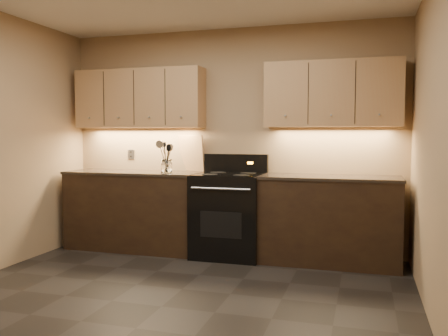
% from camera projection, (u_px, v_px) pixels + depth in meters
% --- Properties ---
extents(floor, '(4.00, 4.00, 0.00)m').
position_uv_depth(floor, '(162.00, 306.00, 3.77)').
color(floor, black).
rests_on(floor, ground).
extents(wall_back, '(4.00, 0.04, 2.60)m').
position_uv_depth(wall_back, '(230.00, 140.00, 5.59)').
color(wall_back, '#9C7F5C').
rests_on(wall_back, ground).
extents(wall_right, '(0.04, 4.00, 2.60)m').
position_uv_depth(wall_right, '(440.00, 145.00, 3.11)').
color(wall_right, '#9C7F5C').
rests_on(wall_right, ground).
extents(counter_left, '(1.62, 0.62, 0.93)m').
position_uv_depth(counter_left, '(135.00, 210.00, 5.67)').
color(counter_left, black).
rests_on(counter_left, ground).
extents(counter_right, '(1.46, 0.62, 0.93)m').
position_uv_depth(counter_right, '(329.00, 220.00, 5.02)').
color(counter_right, black).
rests_on(counter_right, ground).
extents(stove, '(0.76, 0.68, 1.14)m').
position_uv_depth(stove, '(229.00, 214.00, 5.32)').
color(stove, black).
rests_on(stove, ground).
extents(upper_cab_left, '(1.60, 0.30, 0.70)m').
position_uv_depth(upper_cab_left, '(140.00, 99.00, 5.72)').
color(upper_cab_left, '#A48352').
rests_on(upper_cab_left, wall_back).
extents(upper_cab_right, '(1.44, 0.30, 0.70)m').
position_uv_depth(upper_cab_right, '(332.00, 94.00, 5.07)').
color(upper_cab_right, '#A48352').
rests_on(upper_cab_right, wall_back).
extents(outlet_plate, '(0.08, 0.01, 0.12)m').
position_uv_depth(outlet_plate, '(131.00, 154.00, 5.97)').
color(outlet_plate, '#B2B5BA').
rests_on(outlet_plate, wall_back).
extents(utensil_crock, '(0.13, 0.13, 0.16)m').
position_uv_depth(utensil_crock, '(167.00, 167.00, 5.39)').
color(utensil_crock, white).
rests_on(utensil_crock, counter_left).
extents(cutting_board, '(0.35, 0.15, 0.43)m').
position_uv_depth(cutting_board, '(191.00, 153.00, 5.71)').
color(cutting_board, tan).
rests_on(cutting_board, counter_left).
extents(wooden_spoon, '(0.14, 0.08, 0.32)m').
position_uv_depth(wooden_spoon, '(165.00, 158.00, 5.38)').
color(wooden_spoon, tan).
rests_on(wooden_spoon, utensil_crock).
extents(black_spoon, '(0.12, 0.11, 0.32)m').
position_uv_depth(black_spoon, '(166.00, 158.00, 5.40)').
color(black_spoon, black).
rests_on(black_spoon, utensil_crock).
extents(black_turner, '(0.17, 0.18, 0.37)m').
position_uv_depth(black_turner, '(167.00, 156.00, 5.36)').
color(black_turner, black).
rests_on(black_turner, utensil_crock).
extents(steel_spatula, '(0.21, 0.11, 0.38)m').
position_uv_depth(steel_spatula, '(169.00, 156.00, 5.37)').
color(steel_spatula, silver).
rests_on(steel_spatula, utensil_crock).
extents(steel_skimmer, '(0.20, 0.10, 0.36)m').
position_uv_depth(steel_skimmer, '(168.00, 156.00, 5.37)').
color(steel_skimmer, silver).
rests_on(steel_skimmer, utensil_crock).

